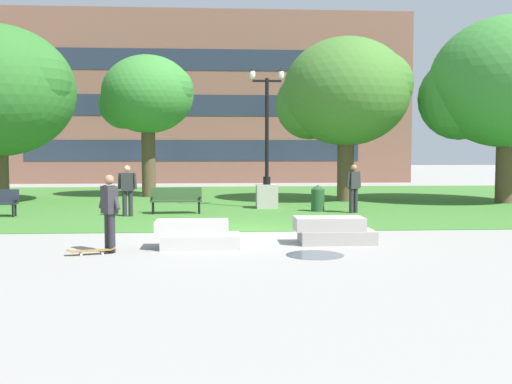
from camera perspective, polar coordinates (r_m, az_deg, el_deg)
ground_plane at (r=16.42m, az=-1.07°, el=-3.84°), size 140.00×140.00×0.00m
grass_lawn at (r=26.36m, az=-2.09°, el=-0.83°), size 40.00×20.00×0.02m
concrete_block_center at (r=13.82m, az=-5.67°, el=-4.07°), size 1.93×0.90×0.64m
concrete_block_left at (r=14.54m, az=7.36°, el=-3.68°), size 1.92×0.90×0.64m
person_skateboarder at (r=13.49m, az=-13.78°, el=-1.55°), size 0.57×0.51×1.71m
skateboard at (r=13.41m, az=-15.41°, el=-5.40°), size 1.03×0.49×0.14m
puddle at (r=12.94m, az=5.63°, el=-5.99°), size 1.25×1.25×0.01m
park_bench_near_left at (r=21.19m, az=-7.61°, el=-0.63°), size 1.83×0.63×0.90m
lamp_post_right at (r=22.90m, az=1.04°, el=1.14°), size 1.32×0.80×5.33m
tree_far_right at (r=29.06m, az=-10.37°, el=8.97°), size 4.54×4.32×6.68m
tree_near_right at (r=26.39m, az=8.43°, el=9.27°), size 5.73×5.46×7.05m
tree_far_left at (r=27.33m, az=22.66°, el=9.47°), size 6.70×6.38×7.75m
trash_bin at (r=21.82m, az=5.90°, el=-0.57°), size 0.49×0.49×0.96m
person_bystander_near_lawn at (r=21.41m, az=9.28°, el=0.59°), size 0.64×0.44×1.71m
person_bystander_far_lawn at (r=20.48m, az=-12.15°, el=0.40°), size 0.66×0.24×1.71m
building_facade_distant at (r=40.93m, az=-5.96°, el=8.97°), size 29.69×1.03×11.56m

